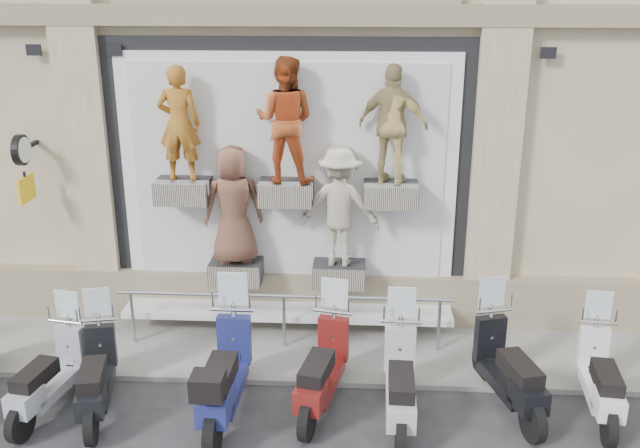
% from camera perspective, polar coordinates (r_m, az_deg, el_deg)
% --- Properties ---
extents(ground, '(90.00, 90.00, 0.00)m').
position_cam_1_polar(ground, '(9.31, -4.18, -16.05)').
color(ground, '#2C2C2E').
rests_on(ground, ground).
extents(sidewalk, '(16.00, 2.20, 0.08)m').
position_cam_1_polar(sidewalk, '(11.06, -2.80, -9.61)').
color(sidewalk, gray).
rests_on(sidewalk, ground).
extents(shop_vitrine, '(5.60, 0.83, 4.30)m').
position_cam_1_polar(shop_vitrine, '(10.72, -2.16, 3.32)').
color(shop_vitrine, black).
rests_on(shop_vitrine, ground).
extents(guard_rail, '(5.06, 0.10, 0.93)m').
position_cam_1_polar(guard_rail, '(10.77, -2.89, -7.89)').
color(guard_rail, '#9EA0A5').
rests_on(guard_rail, ground).
extents(clock_sign_bracket, '(0.10, 0.80, 1.02)m').
position_cam_1_polar(clock_sign_bracket, '(11.46, -22.68, 4.79)').
color(clock_sign_bracket, black).
rests_on(clock_sign_bracket, ground).
extents(scooter_c, '(0.82, 1.85, 1.45)m').
position_cam_1_polar(scooter_c, '(9.87, -21.05, -10.23)').
color(scooter_c, '#93959F').
rests_on(scooter_c, ground).
extents(scooter_d, '(0.91, 1.91, 1.49)m').
position_cam_1_polar(scooter_d, '(9.64, -17.59, -10.42)').
color(scooter_d, black).
rests_on(scooter_d, ground).
extents(scooter_e, '(0.67, 2.13, 1.72)m').
position_cam_1_polar(scooter_e, '(9.13, -7.68, -10.56)').
color(scooter_e, navy).
rests_on(scooter_e, ground).
extents(scooter_f, '(0.95, 2.01, 1.57)m').
position_cam_1_polar(scooter_f, '(9.28, 0.19, -10.37)').
color(scooter_f, '#601210').
rests_on(scooter_f, ground).
extents(scooter_g, '(0.62, 1.96, 1.58)m').
position_cam_1_polar(scooter_g, '(9.05, 6.50, -11.30)').
color(scooter_g, '#A1A4A8').
rests_on(scooter_g, ground).
extents(scooter_h, '(1.06, 2.04, 1.59)m').
position_cam_1_polar(scooter_h, '(9.58, 14.96, -10.01)').
color(scooter_h, black).
rests_on(scooter_h, ground).
extents(scooter_i, '(0.71, 1.86, 1.47)m').
position_cam_1_polar(scooter_i, '(9.85, 21.69, -10.33)').
color(scooter_i, silver).
rests_on(scooter_i, ground).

